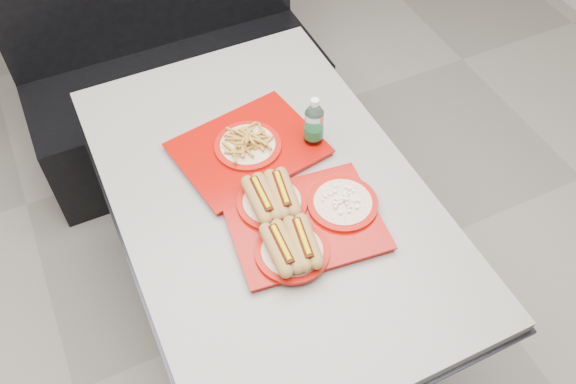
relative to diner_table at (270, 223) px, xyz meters
name	(u,v)px	position (x,y,z in m)	size (l,w,h in m)	color
ground	(273,308)	(0.00, 0.00, -0.58)	(6.00, 6.00, 0.00)	gray
diner_table	(270,223)	(0.00, 0.00, 0.00)	(0.92, 1.42, 0.75)	black
booth_bench	(171,69)	(0.00, 1.09, -0.18)	(1.30, 0.57, 1.35)	black
tray_near	(299,220)	(0.02, -0.16, 0.20)	(0.47, 0.40, 0.09)	#940904
tray_far	(248,147)	(0.01, 0.17, 0.19)	(0.49, 0.41, 0.09)	#940904
water_bottle	(314,126)	(0.21, 0.11, 0.25)	(0.06, 0.06, 0.20)	silver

